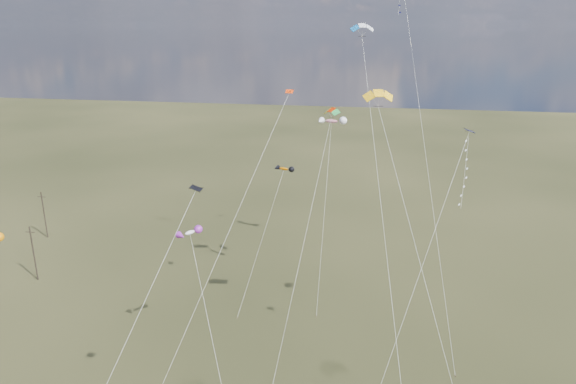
# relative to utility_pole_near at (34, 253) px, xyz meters

# --- Properties ---
(utility_pole_near) EXTENTS (1.40, 0.20, 8.00)m
(utility_pole_near) POSITION_rel_utility_pole_near_xyz_m (0.00, 0.00, 0.00)
(utility_pole_near) COLOR black
(utility_pole_near) RESTS_ON ground
(utility_pole_far) EXTENTS (1.40, 0.20, 8.00)m
(utility_pole_far) POSITION_rel_utility_pole_near_xyz_m (-8.00, 14.00, 0.00)
(utility_pole_far) COLOR black
(utility_pole_far) RESTS_ON ground
(diamond_navy_tall) EXTENTS (8.04, 20.70, 40.41)m
(diamond_navy_tall) POSITION_rel_utility_pole_near_xyz_m (48.36, 7.09, 30.72)
(diamond_navy_tall) COLOR #120E4F
(diamond_navy_tall) RESTS_ON ground
(diamond_black_mid) EXTENTS (9.84, 12.35, 23.94)m
(diamond_black_mid) POSITION_rel_utility_pole_near_xyz_m (31.42, -30.63, 12.07)
(diamond_black_mid) COLOR black
(diamond_black_mid) RESTS_ON ground
(diamond_navy_right) EXTENTS (8.73, 12.13, 26.18)m
(diamond_navy_right) POSITION_rel_utility_pole_near_xyz_m (52.98, -15.61, 17.71)
(diamond_navy_right) COLOR #090849
(diamond_navy_right) RESTS_ON ground
(diamond_orange_center) EXTENTS (10.11, 21.22, 27.87)m
(diamond_orange_center) POSITION_rel_utility_pole_near_xyz_m (33.76, -12.81, 14.24)
(diamond_orange_center) COLOR #EE3604
(diamond_orange_center) RESTS_ON ground
(parafoil_yellow) EXTENTS (10.83, 14.13, 28.99)m
(parafoil_yellow) POSITION_rel_utility_pole_near_xyz_m (46.05, -10.47, 24.11)
(parafoil_yellow) COLOR #F0B012
(parafoil_yellow) RESTS_ON ground
(parafoil_blue_white) EXTENTS (7.68, 24.91, 34.66)m
(parafoil_blue_white) POSITION_rel_utility_pole_near_xyz_m (44.02, -2.49, 29.75)
(parafoil_blue_white) COLOR blue
(parafoil_blue_white) RESTS_ON ground
(parafoil_tricolor) EXTENTS (4.58, 20.20, 25.13)m
(parafoil_tricolor) POSITION_rel_utility_pole_near_xyz_m (40.52, 2.86, 20.32)
(parafoil_tricolor) COLOR yellow
(parafoil_tricolor) RESTS_ON ground
(novelty_orange_black) EXTENTS (5.51, 10.39, 17.05)m
(novelty_orange_black) POSITION_rel_utility_pole_near_xyz_m (34.43, 4.64, 12.43)
(novelty_orange_black) COLOR #D96A00
(novelty_orange_black) RESTS_ON ground
(novelty_white_purple) EXTENTS (6.83, 9.25, 14.65)m
(novelty_white_purple) POSITION_rel_utility_pole_near_xyz_m (27.97, -12.17, 10.01)
(novelty_white_purple) COLOR silver
(novelty_white_purple) RESTS_ON ground
(novelty_redwhite_stripe) EXTENTS (4.01, 19.02, 21.74)m
(novelty_redwhite_stripe) POSITION_rel_utility_pole_near_xyz_m (39.44, 15.16, 16.92)
(novelty_redwhite_stripe) COLOR red
(novelty_redwhite_stripe) RESTS_ON ground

